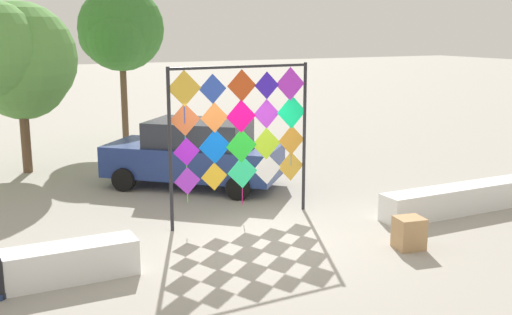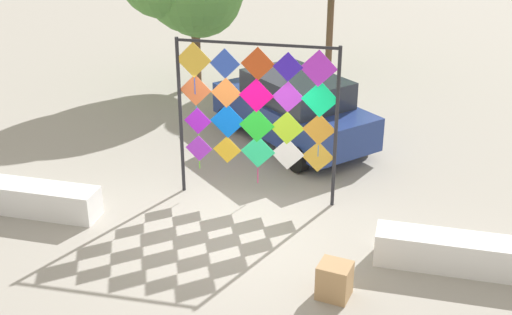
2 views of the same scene
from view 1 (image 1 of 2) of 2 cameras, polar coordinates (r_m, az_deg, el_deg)
The scene contains 7 objects.
ground at distance 11.65m, azimuth 0.98°, elevation -7.61°, with size 120.00×120.00×0.00m, color #9E998E.
plaza_ledge_right at distance 14.09m, azimuth 18.97°, elevation -3.58°, with size 4.29×0.60×0.58m, color white.
kite_display_rack at distance 12.40m, azimuth -1.30°, elevation 2.73°, with size 3.12×0.18×3.20m.
parked_car at distance 15.37m, azimuth -5.71°, elevation 0.42°, with size 4.42×4.24×1.67m.
cardboard_box_large at distance 11.44m, azimuth 14.03°, elevation -6.82°, with size 0.49×0.44×0.58m, color tan.
tree_far_right at distance 21.19m, azimuth -12.59°, elevation 11.24°, with size 2.82×3.09×5.31m.
tree_palm_like at distance 17.62m, azimuth -21.54°, elevation 8.41°, with size 3.46×3.34×4.63m.
Camera 1 is at (-5.07, -9.74, 3.89)m, focal length 43.05 mm.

